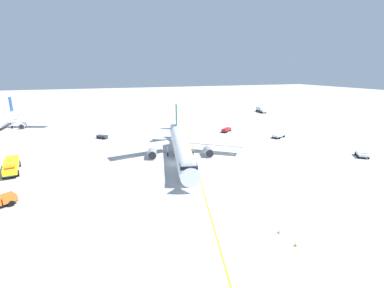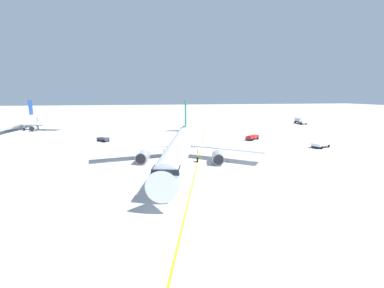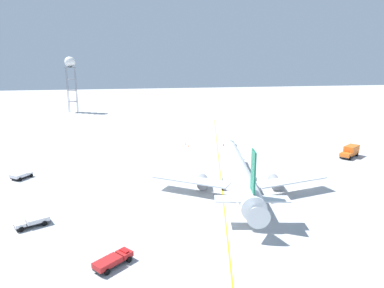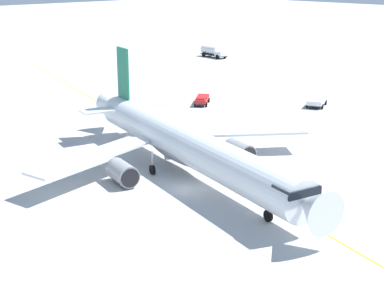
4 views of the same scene
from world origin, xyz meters
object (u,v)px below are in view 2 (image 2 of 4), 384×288
Objects in this scene: airliner_main at (180,148)px; airliner_secondary at (12,124)px; pushback_tug_truck_extra at (320,145)px; fuel_tanker_truck at (300,120)px; ops_pickup_truck at (252,137)px; baggage_truck_truck at (103,139)px.

airliner_secondary is at bearing -122.59° from airliner_main.
airliner_secondary is 8.00× the size of pushback_tug_truck_extra.
fuel_tanker_truck is at bearing 93.58° from airliner_secondary.
ops_pickup_truck is (23.31, -25.40, -2.41)m from airliner_main.
baggage_truck_truck is 60.12m from pushback_tug_truck_extra.
airliner_main is 34.21m from baggage_truck_truck.
airliner_secondary is at bearing 128.39° from pushback_tug_truck_extra.
airliner_main is 39.17m from pushback_tug_truck_extra.
airliner_secondary is 5.46× the size of fuel_tanker_truck.
ops_pickup_truck reaches higher than pushback_tug_truck_extra.
airliner_main is at bearing -43.09° from fuel_tanker_truck.
airliner_main is 88.44m from fuel_tanker_truck.
fuel_tanker_truck is (3.39, -120.44, -1.25)m from airliner_secondary.
pushback_tug_truck_extra is at bearing -23.72° from fuel_tanker_truck.
airliner_main reaches higher than pushback_tug_truck_extra.
ops_pickup_truck is at bearing 38.82° from baggage_truck_truck.
airliner_secondary is at bearing -172.21° from baggage_truck_truck.
ops_pickup_truck is (-33.23, -80.81, -2.00)m from airliner_secondary.
airliner_main is 11.37× the size of baggage_truck_truck.
pushback_tug_truck_extra is (-14.24, -12.63, 0.00)m from ops_pickup_truck.
pushback_tug_truck_extra is at bearing 65.04° from airliner_secondary.
baggage_truck_truck is 89.64m from fuel_tanker_truck.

